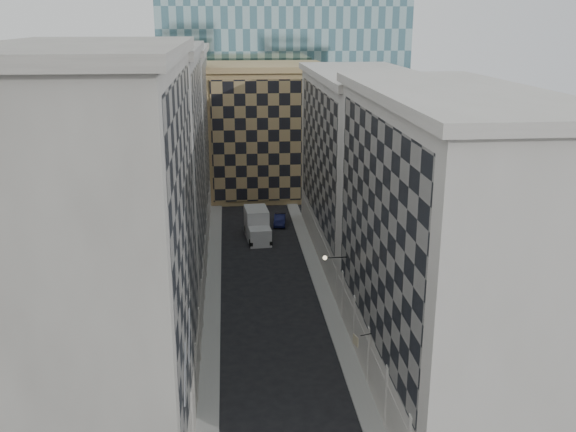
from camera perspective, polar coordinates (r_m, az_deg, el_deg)
sidewalk_west at (r=59.91m, az=-6.73°, el=-7.45°), size 1.50×100.00×0.15m
sidewalk_east at (r=60.51m, az=3.34°, el=-7.10°), size 1.50×100.00×0.15m
bldg_left_a at (r=38.54m, az=-16.24°, el=-3.41°), size 10.80×22.80×23.70m
bldg_left_b at (r=59.53m, az=-12.49°, el=3.57°), size 10.80×22.80×22.70m
bldg_left_c at (r=81.06m, az=-10.69°, el=6.87°), size 10.80×22.80×21.70m
bldg_right_a at (r=44.47m, az=13.70°, el=-2.50°), size 10.80×26.80×20.70m
bldg_right_b at (r=69.66m, az=6.59°, el=4.57°), size 10.80×28.80×19.70m
tan_block at (r=93.82m, az=-2.06°, el=7.67°), size 16.80×14.80×18.80m
church_tower at (r=106.55m, az=-3.78°, el=18.24°), size 7.20×7.20×51.50m
flagpoles_left at (r=34.95m, az=-8.97°, el=-12.02°), size 0.10×6.33×2.33m
bracket_lamp at (r=52.56m, az=3.49°, el=-3.72°), size 1.98×0.36×0.36m
box_truck at (r=75.42m, az=-2.74°, el=-0.92°), size 3.05×6.51×3.48m
dark_car at (r=80.63m, az=-0.73°, el=-0.33°), size 1.92×4.18×1.33m
shop_sign at (r=44.95m, az=6.10°, el=-10.91°), size 1.23×0.71×0.80m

